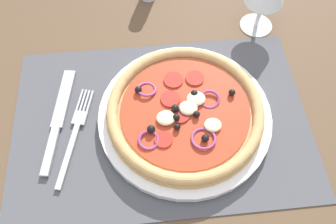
% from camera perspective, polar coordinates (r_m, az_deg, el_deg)
% --- Properties ---
extents(ground_plane, '(1.90, 1.40, 0.02)m').
position_cam_1_polar(ground_plane, '(0.59, -1.16, -2.10)').
color(ground_plane, brown).
extents(placemat, '(0.49, 0.33, 0.00)m').
position_cam_1_polar(placemat, '(0.57, -1.19, -1.44)').
color(placemat, '#4C4C51').
rests_on(placemat, ground_plane).
extents(plate, '(0.29, 0.29, 0.01)m').
position_cam_1_polar(plate, '(0.57, 2.77, -0.46)').
color(plate, white).
rests_on(plate, placemat).
extents(pizza, '(0.26, 0.26, 0.03)m').
position_cam_1_polar(pizza, '(0.55, 2.83, 0.45)').
color(pizza, tan).
rests_on(pizza, plate).
extents(fork, '(0.06, 0.18, 0.00)m').
position_cam_1_polar(fork, '(0.58, -15.13, -2.98)').
color(fork, '#B2B5BA').
rests_on(fork, placemat).
extents(knife, '(0.05, 0.20, 0.01)m').
position_cam_1_polar(knife, '(0.60, -17.81, -0.93)').
color(knife, '#B2B5BA').
rests_on(knife, placemat).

